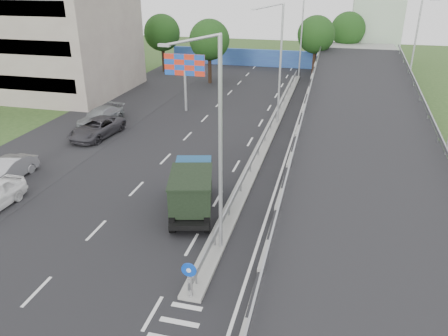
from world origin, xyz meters
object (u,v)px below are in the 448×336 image
(lamp_post_far, at_px, (300,31))
(parked_car_d, at_px, (100,117))
(church, at_px, (376,25))
(lamp_post_mid, at_px, (278,59))
(billboard, at_px, (185,68))
(dump_truck, at_px, (192,188))
(sign_bollard, at_px, (190,279))
(lamp_post_near, at_px, (216,138))
(parked_car_b, at_px, (8,170))
(parked_car_c, at_px, (97,128))

(lamp_post_far, xyz_separation_m, parked_car_d, (-15.13, -23.92, -5.06))
(parked_car_d, bearing_deg, church, 66.04)
(lamp_post_mid, distance_m, billboard, 9.47)
(dump_truck, bearing_deg, lamp_post_far, 71.66)
(lamp_post_far, xyz_separation_m, dump_truck, (-2.35, -36.67, -4.40))
(church, bearing_deg, billboard, -120.70)
(billboard, bearing_deg, church, 59.30)
(sign_bollard, height_order, lamp_post_mid, lamp_post_mid)
(lamp_post_far, relative_size, billboard, 1.83)
(lamp_post_near, bearing_deg, billboard, 112.49)
(lamp_post_mid, xyz_separation_m, lamp_post_far, (0.00, 20.00, 0.00))
(sign_bollard, bearing_deg, lamp_post_far, 89.86)
(lamp_post_far, bearing_deg, lamp_post_near, -90.00)
(sign_bollard, xyz_separation_m, parked_car_b, (-15.16, 8.00, -0.32))
(parked_car_c, bearing_deg, lamp_post_near, -36.79)
(lamp_post_far, height_order, parked_car_b, lamp_post_far)
(lamp_post_far, xyz_separation_m, billboard, (-9.11, -18.00, -1.62))
(parked_car_c, xyz_separation_m, parked_car_d, (-1.31, 2.97, -0.01))
(parked_car_c, distance_m, parked_car_d, 3.25)
(lamp_post_near, relative_size, dump_truck, 1.65)
(sign_bollard, xyz_separation_m, billboard, (-9.00, 25.83, 3.15))
(sign_bollard, relative_size, dump_truck, 0.27)
(dump_truck, distance_m, parked_car_b, 12.96)
(lamp_post_mid, bearing_deg, lamp_post_far, 90.00)
(lamp_post_far, bearing_deg, church, 54.76)
(parked_car_c, bearing_deg, sign_bollard, -44.31)
(lamp_post_near, relative_size, parked_car_d, 1.96)
(lamp_post_far, distance_m, parked_car_b, 39.27)
(sign_bollard, distance_m, parked_car_b, 17.14)
(lamp_post_mid, height_order, parked_car_c, lamp_post_mid)
(sign_bollard, xyz_separation_m, parked_car_c, (-13.71, 16.93, -0.27))
(lamp_post_near, height_order, billboard, lamp_post_near)
(billboard, bearing_deg, sign_bollard, -70.79)
(lamp_post_near, xyz_separation_m, church, (9.89, 54.00, -0.50))
(sign_bollard, height_order, parked_car_d, sign_bollard)
(parked_car_d, bearing_deg, parked_car_b, -81.22)
(lamp_post_mid, xyz_separation_m, parked_car_b, (-15.27, -15.82, -5.10))
(lamp_post_mid, distance_m, parked_car_c, 16.24)
(lamp_post_mid, distance_m, church, 35.41)
(lamp_post_near, relative_size, lamp_post_mid, 1.00)
(parked_car_c, bearing_deg, billboard, 68.80)
(lamp_post_near, bearing_deg, sign_bollard, -91.64)
(sign_bollard, xyz_separation_m, parked_car_d, (-15.02, 19.91, -0.29))
(church, bearing_deg, dump_truck, -103.58)
(parked_car_d, bearing_deg, dump_truck, -35.50)
(parked_car_c, relative_size, parked_car_d, 1.06)
(parked_car_b, bearing_deg, sign_bollard, -24.50)
(sign_bollard, xyz_separation_m, church, (10.00, 57.83, 4.28))
(lamp_post_mid, height_order, dump_truck, lamp_post_mid)
(billboard, distance_m, dump_truck, 20.05)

